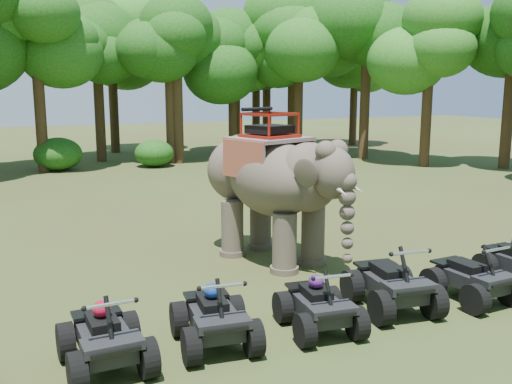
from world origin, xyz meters
The scene contains 22 objects.
ground centered at (0.00, 0.00, 0.00)m, with size 110.00×110.00×0.00m, color #47381E.
elephant centered at (0.76, 1.96, 1.86)m, with size 1.95×4.44×3.73m, color brown, non-canonical shape.
atv_0 centered at (-3.97, -2.04, 0.64)m, with size 1.25×1.72×1.27m, color black, non-canonical shape.
atv_1 centered at (-2.18, -1.98, 0.63)m, with size 1.25×1.71×1.27m, color black, non-canonical shape.
atv_2 centered at (-0.30, -2.18, 0.61)m, with size 1.19×1.63×1.21m, color black, non-canonical shape.
atv_3 centered at (1.47, -1.92, 0.68)m, with size 1.34×1.84×1.36m, color black, non-canonical shape.
atv_4 centered at (3.24, -2.19, 0.63)m, with size 1.23×1.69×1.25m, color black, non-canonical shape.
tree_0 centered at (0.00, 22.96, 4.39)m, with size 6.15×6.15×8.78m, color #195114, non-canonical shape.
tree_1 centered at (3.46, 20.51, 4.25)m, with size 5.95×5.95×8.50m, color #195114, non-canonical shape.
tree_2 centered at (7.93, 22.47, 3.74)m, with size 5.23×5.23×7.47m, color #195114, non-canonical shape.
tree_3 centered at (11.32, 20.28, 4.29)m, with size 6.01×6.01×8.58m, color #195114, non-canonical shape.
tree_4 centered at (14.40, 17.80, 4.46)m, with size 6.24×6.24×8.91m, color #195114, non-canonical shape.
tree_5 centered at (15.49, 13.70, 4.05)m, with size 5.67×5.67×8.09m, color #195114, non-canonical shape.
tree_6 centered at (18.80, 11.36, 4.48)m, with size 6.27×6.27×8.96m, color #195114, non-canonical shape.
tree_33 centered at (-3.34, 19.88, 4.12)m, with size 5.76×5.76×8.23m, color #195114, non-canonical shape.
tree_35 centered at (11.98, 22.33, 4.84)m, with size 6.77×6.77×9.67m, color #195114, non-canonical shape.
tree_36 centered at (3.82, 20.34, 4.52)m, with size 6.32×6.32×9.03m, color #195114, non-canonical shape.
tree_37 centered at (12.55, 27.41, 4.75)m, with size 6.65×6.65×9.50m, color #195114, non-canonical shape.
tree_39 centered at (8.57, 23.47, 3.71)m, with size 5.20×5.20×7.43m, color #195114, non-canonical shape.
tree_41 centered at (11.20, 26.25, 4.10)m, with size 5.74×5.74×8.21m, color #195114, non-canonical shape.
tree_44 centered at (1.52, 26.96, 4.61)m, with size 6.45×6.45×9.22m, color #195114, non-canonical shape.
tree_45 centered at (18.31, 24.83, 3.86)m, with size 5.41×5.41×7.72m, color #195114, non-canonical shape.
Camera 1 is at (-5.18, -10.40, 4.28)m, focal length 40.00 mm.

